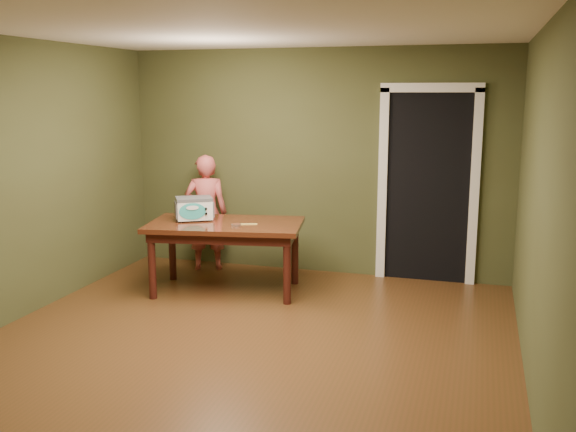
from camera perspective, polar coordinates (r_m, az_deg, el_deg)
The scene contains 8 objects.
floor at distance 5.47m, azimuth -4.35°, elevation -11.69°, with size 5.00×5.00×0.00m, color #4F2D16.
room_shell at distance 5.07m, azimuth -4.63°, elevation 6.42°, with size 4.52×5.02×2.61m.
doorway at distance 7.58m, azimuth 12.50°, elevation 2.76°, with size 1.10×0.66×2.25m.
dining_table at distance 6.81m, azimuth -5.57°, elevation -1.40°, with size 1.73×1.16×0.75m.
toy_oven at distance 6.94m, azimuth -8.34°, elevation 0.73°, with size 0.47×0.42×0.25m.
baking_pan at distance 6.60m, azimuth -4.62°, elevation -0.79°, with size 0.10×0.10×0.02m.
spatula at distance 6.67m, azimuth -3.52°, elevation -0.72°, with size 0.18×0.03×0.01m, color #F2E769.
child at distance 7.70m, azimuth -7.28°, elevation 0.31°, with size 0.50×0.33×1.38m, color #CC5654.
Camera 1 is at (1.84, -4.70, 2.11)m, focal length 40.00 mm.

